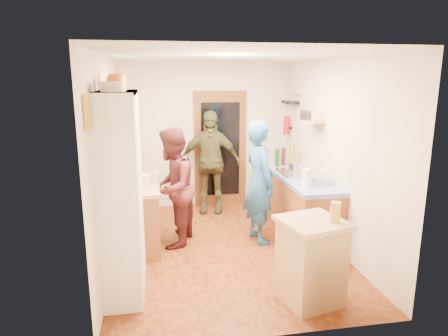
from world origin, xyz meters
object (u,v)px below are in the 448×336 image
object	(u,v)px
hutch_body	(122,193)
right_counter_base	(296,204)
person_hob	(262,182)
island_base	(310,263)
person_back	(210,162)
person_left	(175,187)

from	to	relation	value
hutch_body	right_counter_base	xyz separation A→B (m)	(2.50, 1.30, -0.68)
person_hob	island_base	bearing A→B (deg)	171.60
right_counter_base	person_back	distance (m)	1.68
island_base	person_left	bearing A→B (deg)	126.34
person_hob	hutch_body	bearing A→B (deg)	106.62
person_hob	person_back	world-z (taller)	person_back
person_hob	person_left	bearing A→B (deg)	73.54
island_base	person_back	world-z (taller)	person_back
person_left	island_base	bearing A→B (deg)	55.67
right_counter_base	island_base	world-z (taller)	island_base
right_counter_base	person_left	distance (m)	1.93
hutch_body	person_back	distance (m)	2.74
right_counter_base	person_left	size ratio (longest dim) A/B	1.31
island_base	right_counter_base	bearing A→B (deg)	74.15
person_left	person_hob	bearing A→B (deg)	104.04
hutch_body	person_hob	world-z (taller)	hutch_body
person_hob	person_left	size ratio (longest dim) A/B	1.05
hutch_body	person_left	bearing A→B (deg)	59.94
hutch_body	person_left	size ratio (longest dim) A/B	1.31
island_base	person_back	bearing A→B (deg)	101.39
hutch_body	island_base	distance (m)	2.16
hutch_body	person_hob	bearing A→B (deg)	27.81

